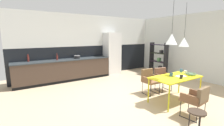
% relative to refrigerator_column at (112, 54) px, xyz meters
% --- Properties ---
extents(ground_plane, '(9.24, 9.24, 0.00)m').
position_rel_refrigerator_column_xyz_m(ground_plane, '(-0.92, -3.13, -1.03)').
color(ground_plane, tan).
extents(back_wall_splashback_dark, '(7.09, 0.12, 1.43)m').
position_rel_refrigerator_column_xyz_m(back_wall_splashback_dark, '(-0.92, 0.36, -0.31)').
color(back_wall_splashback_dark, black).
rests_on(back_wall_splashback_dark, ground).
extents(back_wall_panel_upper, '(7.09, 0.12, 1.43)m').
position_rel_refrigerator_column_xyz_m(back_wall_panel_upper, '(-0.92, 0.36, 1.11)').
color(back_wall_panel_upper, silver).
rests_on(back_wall_panel_upper, back_wall_splashback_dark).
extents(side_wall_right, '(0.12, 7.11, 2.85)m').
position_rel_refrigerator_column_xyz_m(side_wall_right, '(2.57, -3.13, 0.40)').
color(side_wall_right, silver).
rests_on(side_wall_right, ground).
extents(kitchen_counter, '(3.96, 0.63, 0.92)m').
position_rel_refrigerator_column_xyz_m(kitchen_counter, '(-2.35, -0.00, -0.57)').
color(kitchen_counter, '#403127').
rests_on(kitchen_counter, ground).
extents(refrigerator_column, '(0.73, 0.60, 2.05)m').
position_rel_refrigerator_column_xyz_m(refrigerator_column, '(0.00, 0.00, 0.00)').
color(refrigerator_column, silver).
rests_on(refrigerator_column, ground).
extents(dining_table, '(1.51, 0.77, 0.74)m').
position_rel_refrigerator_column_xyz_m(dining_table, '(-0.30, -3.86, -0.34)').
color(dining_table, yellow).
rests_on(dining_table, ground).
extents(armchair_by_stool, '(0.51, 0.49, 0.81)m').
position_rel_refrigerator_column_xyz_m(armchair_by_stool, '(-0.44, -2.99, -0.51)').
color(armchair_by_stool, brown).
rests_on(armchair_by_stool, ground).
extents(armchair_far_side, '(0.53, 0.51, 0.77)m').
position_rel_refrigerator_column_xyz_m(armchair_far_side, '(-0.73, -4.73, -0.52)').
color(armchair_far_side, brown).
rests_on(armchair_far_side, ground).
extents(armchair_near_window, '(0.55, 0.54, 0.77)m').
position_rel_refrigerator_column_xyz_m(armchair_near_window, '(0.18, -2.99, -0.52)').
color(armchair_near_window, brown).
rests_on(armchair_near_window, ground).
extents(fruit_bowl, '(0.29, 0.29, 0.07)m').
position_rel_refrigerator_column_xyz_m(fruit_bowl, '(0.19, -4.01, -0.24)').
color(fruit_bowl, '#4C704C').
rests_on(fruit_bowl, dining_table).
extents(open_book, '(0.29, 0.22, 0.02)m').
position_rel_refrigerator_column_xyz_m(open_book, '(-0.15, -3.92, -0.28)').
color(open_book, white).
rests_on(open_book, dining_table).
extents(mug_wide_latte, '(0.13, 0.08, 0.11)m').
position_rel_refrigerator_column_xyz_m(mug_wide_latte, '(0.32, -3.61, -0.23)').
color(mug_wide_latte, '#335B93').
rests_on(mug_wide_latte, dining_table).
extents(mug_white_ceramic, '(0.13, 0.08, 0.10)m').
position_rel_refrigerator_column_xyz_m(mug_white_ceramic, '(0.26, -3.80, -0.23)').
color(mug_white_ceramic, white).
rests_on(mug_white_ceramic, dining_table).
extents(mug_dark_espresso, '(0.13, 0.09, 0.10)m').
position_rel_refrigerator_column_xyz_m(mug_dark_espresso, '(-0.36, -3.74, -0.24)').
color(mug_dark_espresso, '#335B93').
rests_on(mug_dark_espresso, dining_table).
extents(mug_short_terracotta, '(0.13, 0.08, 0.10)m').
position_rel_refrigerator_column_xyz_m(mug_short_terracotta, '(-0.36, -4.07, -0.23)').
color(mug_short_terracotta, black).
rests_on(mug_short_terracotta, dining_table).
extents(cooking_pot, '(0.28, 0.28, 0.15)m').
position_rel_refrigerator_column_xyz_m(cooking_pot, '(-1.80, 0.04, -0.04)').
color(cooking_pot, black).
rests_on(cooking_pot, kitchen_counter).
extents(bottle_vinegar_dark, '(0.07, 0.07, 0.27)m').
position_rel_refrigerator_column_xyz_m(bottle_vinegar_dark, '(-2.66, 0.01, -0.00)').
color(bottle_vinegar_dark, maroon).
rests_on(bottle_vinegar_dark, kitchen_counter).
extents(bottle_wine_green, '(0.07, 0.07, 0.30)m').
position_rel_refrigerator_column_xyz_m(bottle_wine_green, '(-3.69, 0.19, 0.02)').
color(bottle_wine_green, maroon).
rests_on(bottle_wine_green, kitchen_counter).
extents(side_stool, '(0.35, 0.35, 0.44)m').
position_rel_refrigerator_column_xyz_m(side_stool, '(-1.25, -5.03, -0.63)').
color(side_stool, '#382B21').
rests_on(side_stool, ground).
extents(open_shelf_unit, '(0.30, 0.91, 1.57)m').
position_rel_refrigerator_column_xyz_m(open_shelf_unit, '(1.78, -1.43, -0.22)').
color(open_shelf_unit, black).
rests_on(open_shelf_unit, ground).
extents(pendant_lamp_over_table_near, '(0.30, 0.30, 1.13)m').
position_rel_refrigerator_column_xyz_m(pendant_lamp_over_table_near, '(-0.60, -3.86, 0.78)').
color(pendant_lamp_over_table_near, black).
extents(pendant_lamp_over_table_far, '(0.29, 0.29, 1.21)m').
position_rel_refrigerator_column_xyz_m(pendant_lamp_over_table_far, '(0.00, -3.84, 0.69)').
color(pendant_lamp_over_table_far, black).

